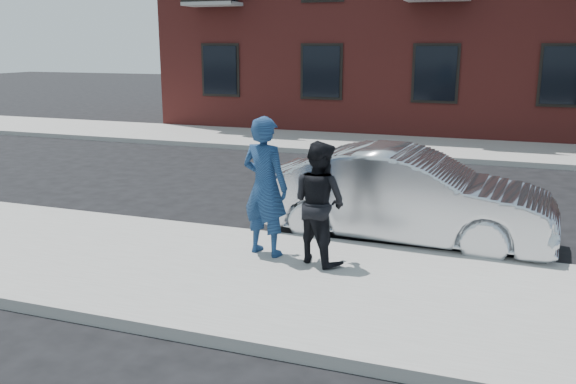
% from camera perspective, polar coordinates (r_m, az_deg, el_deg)
% --- Properties ---
extents(ground, '(100.00, 100.00, 0.00)m').
position_cam_1_polar(ground, '(8.23, 1.45, -8.61)').
color(ground, black).
rests_on(ground, ground).
extents(near_sidewalk, '(50.00, 3.50, 0.15)m').
position_cam_1_polar(near_sidewalk, '(7.98, 0.88, -8.75)').
color(near_sidewalk, gray).
rests_on(near_sidewalk, ground).
extents(near_curb, '(50.00, 0.10, 0.15)m').
position_cam_1_polar(near_curb, '(9.59, 4.39, -4.86)').
color(near_curb, '#999691').
rests_on(near_curb, ground).
extents(far_sidewalk, '(50.00, 3.50, 0.15)m').
position_cam_1_polar(far_sidewalk, '(18.88, 12.36, 4.09)').
color(far_sidewalk, gray).
rests_on(far_sidewalk, ground).
extents(far_curb, '(50.00, 0.10, 0.15)m').
position_cam_1_polar(far_curb, '(17.12, 11.53, 3.17)').
color(far_curb, '#999691').
rests_on(far_curb, ground).
extents(silver_sedan, '(4.66, 1.86, 1.51)m').
position_cam_1_polar(silver_sedan, '(9.92, 10.98, -0.37)').
color(silver_sedan, '#B7BABF').
rests_on(silver_sedan, ground).
extents(man_hoodie, '(0.83, 0.64, 2.01)m').
position_cam_1_polar(man_hoodie, '(8.65, -2.17, 0.53)').
color(man_hoodie, navy).
rests_on(man_hoodie, near_sidewalk).
extents(man_peacoat, '(1.03, 0.95, 1.71)m').
position_cam_1_polar(man_peacoat, '(8.36, 2.94, -0.99)').
color(man_peacoat, black).
rests_on(man_peacoat, near_sidewalk).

